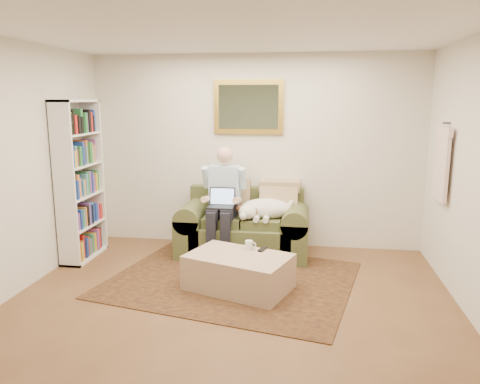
% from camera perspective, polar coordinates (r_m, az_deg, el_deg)
% --- Properties ---
extents(room_shell, '(4.51, 5.00, 2.61)m').
position_cam_1_polar(room_shell, '(4.28, -1.60, 1.75)').
color(room_shell, brown).
rests_on(room_shell, ground).
extents(rug, '(2.99, 2.59, 0.01)m').
position_cam_1_polar(rug, '(5.37, -1.02, -10.60)').
color(rug, black).
rests_on(rug, room_shell).
extents(sofa, '(1.68, 0.85, 1.01)m').
position_cam_1_polar(sofa, '(6.15, 0.46, -4.93)').
color(sofa, '#606937').
rests_on(sofa, room_shell).
extents(seated_man, '(0.55, 0.79, 1.41)m').
position_cam_1_polar(seated_man, '(5.94, -2.15, -1.39)').
color(seated_man, '#8CB5D8').
rests_on(seated_man, sofa).
extents(laptop, '(0.33, 0.26, 0.24)m').
position_cam_1_polar(laptop, '(5.87, -2.27, -1.20)').
color(laptop, black).
rests_on(laptop, seated_man).
extents(sleeping_dog, '(0.69, 0.43, 0.26)m').
position_cam_1_polar(sleeping_dog, '(5.95, 3.22, -2.02)').
color(sleeping_dog, white).
rests_on(sleeping_dog, sofa).
extents(ottoman, '(1.22, 0.99, 0.38)m').
position_cam_1_polar(ottoman, '(5.06, -0.16, -9.75)').
color(ottoman, tan).
rests_on(ottoman, room_shell).
extents(coffee_mug, '(0.08, 0.08, 0.10)m').
position_cam_1_polar(coffee_mug, '(5.16, 1.09, -6.49)').
color(coffee_mug, white).
rests_on(coffee_mug, ottoman).
extents(tv_remote, '(0.09, 0.16, 0.02)m').
position_cam_1_polar(tv_remote, '(5.15, 2.75, -6.99)').
color(tv_remote, black).
rests_on(tv_remote, ottoman).
extents(bookshelf, '(0.28, 0.80, 2.00)m').
position_cam_1_polar(bookshelf, '(6.19, -18.96, 1.31)').
color(bookshelf, white).
rests_on(bookshelf, room_shell).
extents(wall_mirror, '(0.94, 0.04, 0.72)m').
position_cam_1_polar(wall_mirror, '(6.33, 1.04, 10.32)').
color(wall_mirror, gold).
rests_on(wall_mirror, room_shell).
extents(hanging_shirt, '(0.06, 0.52, 0.90)m').
position_cam_1_polar(hanging_shirt, '(5.63, 23.39, 3.65)').
color(hanging_shirt, '#F3D6C9').
rests_on(hanging_shirt, room_shell).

